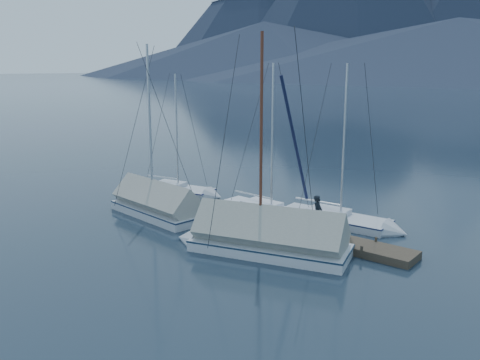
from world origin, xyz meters
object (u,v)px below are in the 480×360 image
sailboat_open_left (184,192)px  sailboat_open_right (349,223)px  person (318,213)px  sailboat_covered_near (257,240)px  sailboat_covered_far (152,205)px  sailboat_open_mid (278,216)px

sailboat_open_left → sailboat_open_right: (10.95, 0.57, 0.01)m
person → sailboat_open_right: bearing=-17.5°
sailboat_open_right → sailboat_open_left: bearing=-177.0°
sailboat_open_right → sailboat_covered_near: 5.90m
sailboat_open_left → sailboat_covered_far: sailboat_covered_far is taller
sailboat_covered_near → person: bearing=70.7°
person → sailboat_covered_far: bearing=93.9°
sailboat_open_mid → sailboat_open_right: bearing=18.9°
sailboat_open_left → person: bearing=-10.6°
sailboat_open_left → sailboat_covered_near: 10.82m
sailboat_open_mid → sailboat_covered_far: bearing=-148.4°
sailboat_covered_near → sailboat_open_left: bearing=151.6°
person → sailboat_open_left: bearing=69.5°
sailboat_covered_far → sailboat_open_right: bearing=27.2°
sailboat_open_left → sailboat_covered_far: size_ratio=0.83×
sailboat_open_left → sailboat_covered_near: bearing=-28.4°
sailboat_open_right → sailboat_covered_far: size_ratio=0.89×
sailboat_covered_near → person: 3.41m
person → sailboat_open_mid: bearing=56.2°
sailboat_open_right → sailboat_covered_far: 10.37m
sailboat_open_left → sailboat_open_mid: sailboat_open_mid is taller
sailboat_covered_near → sailboat_covered_far: 7.84m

